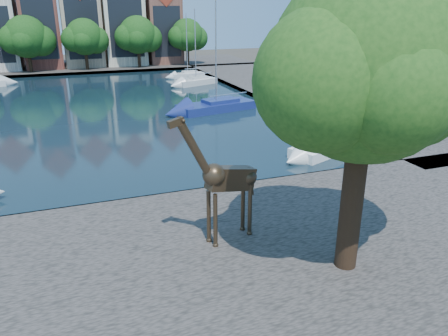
% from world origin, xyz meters
% --- Properties ---
extents(ground, '(160.00, 160.00, 0.00)m').
position_xyz_m(ground, '(0.00, 0.00, 0.00)').
color(ground, '#38332B').
rests_on(ground, ground).
extents(water_basin, '(38.00, 50.00, 0.08)m').
position_xyz_m(water_basin, '(0.00, 24.00, 0.04)').
color(water_basin, black).
rests_on(water_basin, ground).
extents(near_quay, '(50.00, 14.00, 0.50)m').
position_xyz_m(near_quay, '(0.00, -7.00, 0.25)').
color(near_quay, '#544D49').
rests_on(near_quay, ground).
extents(far_quay, '(60.00, 16.00, 0.50)m').
position_xyz_m(far_quay, '(0.00, 56.00, 0.25)').
color(far_quay, '#544D49').
rests_on(far_quay, ground).
extents(right_quay, '(14.00, 52.00, 0.50)m').
position_xyz_m(right_quay, '(25.00, 24.00, 0.25)').
color(right_quay, '#544D49').
rests_on(right_quay, ground).
extents(plane_tree, '(8.32, 6.40, 10.62)m').
position_xyz_m(plane_tree, '(7.62, -9.01, 7.67)').
color(plane_tree, '#332114').
rests_on(plane_tree, near_quay).
extents(townhouse_center, '(5.44, 9.18, 16.93)m').
position_xyz_m(townhouse_center, '(-4.00, 55.99, 8.36)').
color(townhouse_center, brown).
rests_on(townhouse_center, far_quay).
extents(townhouse_east_inner, '(5.94, 9.18, 15.79)m').
position_xyz_m(townhouse_east_inner, '(2.00, 55.99, 7.73)').
color(townhouse_east_inner, tan).
rests_on(townhouse_east_inner, far_quay).
extents(townhouse_east_mid, '(6.43, 9.18, 16.65)m').
position_xyz_m(townhouse_east_mid, '(8.50, 55.99, 8.10)').
color(townhouse_east_mid, beige).
rests_on(townhouse_east_mid, far_quay).
extents(townhouse_east_end, '(5.44, 9.18, 14.43)m').
position_xyz_m(townhouse_east_end, '(15.00, 55.99, 7.11)').
color(townhouse_east_end, brown).
rests_on(townhouse_east_end, far_quay).
extents(far_tree_mid_west, '(7.80, 6.00, 8.00)m').
position_xyz_m(far_tree_mid_west, '(-5.89, 50.49, 5.29)').
color(far_tree_mid_west, '#332114').
rests_on(far_tree_mid_west, far_quay).
extents(far_tree_mid_east, '(7.02, 5.40, 7.52)m').
position_xyz_m(far_tree_mid_east, '(2.10, 50.49, 5.13)').
color(far_tree_mid_east, '#332114').
rests_on(far_tree_mid_east, far_quay).
extents(far_tree_east, '(7.54, 5.80, 7.84)m').
position_xyz_m(far_tree_east, '(10.11, 50.49, 5.24)').
color(far_tree_east, '#332114').
rests_on(far_tree_east, far_quay).
extents(far_tree_far_east, '(6.76, 5.20, 7.36)m').
position_xyz_m(far_tree_far_east, '(18.09, 50.49, 5.08)').
color(far_tree_far_east, '#332114').
rests_on(far_tree_far_east, far_quay).
extents(giraffe_statue, '(3.83, 1.39, 5.53)m').
position_xyz_m(giraffe_statue, '(3.89, -5.63, 3.22)').
color(giraffe_statue, '#3C2D1E').
rests_on(giraffe_statue, near_quay).
extents(sailboat_right_a, '(6.31, 4.17, 9.12)m').
position_xyz_m(sailboat_right_a, '(15.00, 4.00, 0.60)').
color(sailboat_right_a, white).
rests_on(sailboat_right_a, water_basin).
extents(sailboat_right_b, '(8.08, 4.32, 11.64)m').
position_xyz_m(sailboat_right_b, '(12.00, 18.85, 0.67)').
color(sailboat_right_b, navy).
rests_on(sailboat_right_b, water_basin).
extents(sailboat_right_c, '(5.94, 3.91, 9.28)m').
position_xyz_m(sailboat_right_c, '(14.44, 33.87, 0.63)').
color(sailboat_right_c, silver).
rests_on(sailboat_right_c, water_basin).
extents(sailboat_right_d, '(4.80, 2.13, 8.63)m').
position_xyz_m(sailboat_right_d, '(14.99, 39.91, 0.60)').
color(sailboat_right_d, silver).
rests_on(sailboat_right_d, water_basin).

